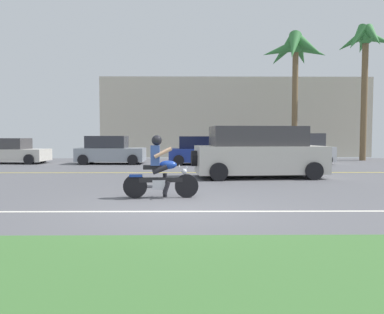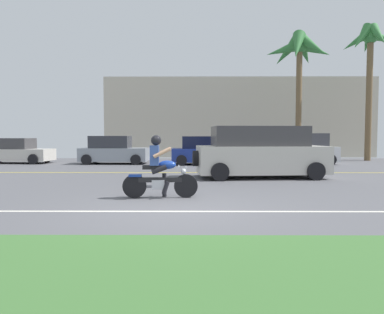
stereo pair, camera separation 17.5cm
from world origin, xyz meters
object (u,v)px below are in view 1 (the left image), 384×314
object	(u,v)px
suv_nearby	(258,153)
parked_car_0	(9,152)
parked_car_1	(110,151)
palm_tree_0	(365,50)
motorcyclist	(160,171)
palm_tree_1	(296,55)
parked_car_2	(202,151)
parked_car_3	(299,150)

from	to	relation	value
suv_nearby	parked_car_0	distance (m)	14.68
parked_car_0	parked_car_1	world-z (taller)	parked_car_1
parked_car_0	palm_tree_0	size ratio (longest dim) A/B	0.50
motorcyclist	suv_nearby	world-z (taller)	suv_nearby
palm_tree_1	parked_car_1	bearing A→B (deg)	-169.03
palm_tree_0	parked_car_1	bearing A→B (deg)	-170.02
suv_nearby	palm_tree_0	xyz separation A→B (m)	(8.40, 9.56, 5.97)
suv_nearby	parked_car_2	distance (m)	6.68
parked_car_1	palm_tree_1	world-z (taller)	palm_tree_1
suv_nearby	parked_car_0	xyz separation A→B (m)	(-12.76, 7.24, -0.26)
palm_tree_1	parked_car_2	bearing A→B (deg)	-156.15
motorcyclist	palm_tree_1	distance (m)	16.41
suv_nearby	parked_car_1	world-z (taller)	suv_nearby
motorcyclist	parked_car_0	distance (m)	15.11
parked_car_0	palm_tree_0	bearing A→B (deg)	6.27
motorcyclist	parked_car_2	world-z (taller)	motorcyclist
suv_nearby	palm_tree_0	world-z (taller)	palm_tree_0
parked_car_1	palm_tree_0	size ratio (longest dim) A/B	0.44
suv_nearby	parked_car_1	distance (m)	9.79
suv_nearby	parked_car_0	bearing A→B (deg)	150.44
motorcyclist	parked_car_3	size ratio (longest dim) A/B	0.50
parked_car_0	parked_car_3	bearing A→B (deg)	-1.58
suv_nearby	palm_tree_1	distance (m)	11.25
motorcyclist	palm_tree_0	world-z (taller)	palm_tree_0
parked_car_1	parked_car_3	distance (m)	10.53
suv_nearby	parked_car_0	size ratio (longest dim) A/B	1.18
suv_nearby	parked_car_2	xyz separation A→B (m)	(-1.87, 6.41, -0.21)
motorcyclist	palm_tree_1	size ratio (longest dim) A/B	0.24
parked_car_0	parked_car_1	distance (m)	5.79
parked_car_3	palm_tree_1	bearing A→B (deg)	80.36
suv_nearby	parked_car_3	bearing A→B (deg)	62.43
parked_car_0	motorcyclist	bearing A→B (deg)	-51.35
motorcyclist	suv_nearby	distance (m)	5.65
palm_tree_0	suv_nearby	bearing A→B (deg)	-131.29
motorcyclist	palm_tree_0	xyz separation A→B (m)	(11.73, 14.13, 6.23)
parked_car_0	parked_car_3	distance (m)	16.31
parked_car_0	palm_tree_0	distance (m)	22.18
parked_car_0	palm_tree_0	xyz separation A→B (m)	(21.16, 2.32, 6.23)
palm_tree_0	parked_car_3	bearing A→B (deg)	-150.26
parked_car_3	parked_car_1	bearing A→B (deg)	179.63
motorcyclist	parked_car_0	world-z (taller)	motorcyclist
parked_car_2	palm_tree_1	size ratio (longest dim) A/B	0.49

